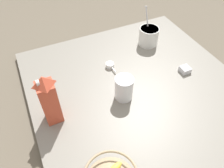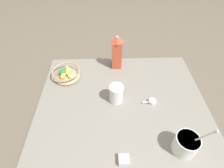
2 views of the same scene
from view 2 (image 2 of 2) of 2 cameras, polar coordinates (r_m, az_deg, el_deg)
The scene contains 8 objects.
ground_plane at distance 1.11m, azimuth 3.43°, elevation -10.15°, with size 6.00×6.00×0.00m, color #665B4C.
countertop at distance 1.09m, azimuth 3.47°, elevation -9.62°, with size 1.07×1.07×0.04m.
fruit_bowl at distance 1.29m, azimuth -14.68°, elevation 3.45°, with size 0.20×0.20×0.08m.
milk_carton at distance 1.29m, azimuth 1.58°, elevation 10.28°, with size 0.07×0.07×0.26m.
yogurt_tub at distance 0.97m, azimuth 22.99°, elevation -17.53°, with size 0.15×0.12×0.21m.
drinking_cup at distance 1.08m, azimuth 1.40°, elevation -3.07°, with size 0.09×0.09×0.12m.
spice_jar at distance 0.92m, azimuth 3.85°, elevation -23.50°, with size 0.05×0.05×0.03m.
measuring_scoop at distance 1.13m, azimuth 12.92°, elevation -5.62°, with size 0.09×0.05×0.03m.
Camera 2 is at (0.08, 0.62, 0.91)m, focal length 28.00 mm.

